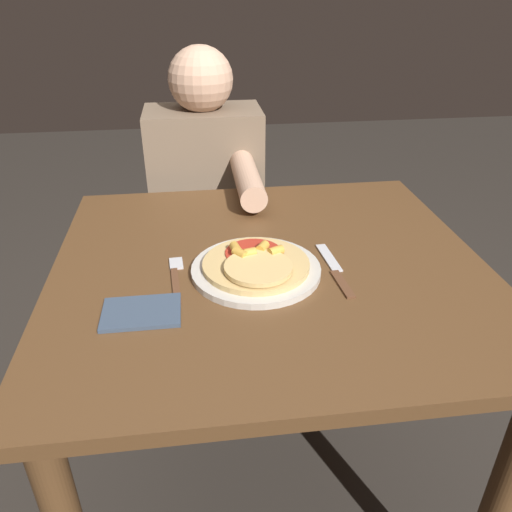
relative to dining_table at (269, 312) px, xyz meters
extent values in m
plane|color=#2D2823|center=(0.00, 0.00, -0.64)|extent=(8.00, 8.00, 0.00)
cube|color=brown|center=(0.00, 0.00, 0.12)|extent=(0.93, 0.87, 0.03)
cylinder|color=brown|center=(-0.40, 0.37, -0.27)|extent=(0.06, 0.06, 0.74)
cylinder|color=brown|center=(0.40, 0.37, -0.27)|extent=(0.06, 0.06, 0.74)
cylinder|color=beige|center=(-0.04, -0.04, 0.14)|extent=(0.27, 0.27, 0.01)
cylinder|color=tan|center=(-0.04, -0.04, 0.15)|extent=(0.22, 0.22, 0.01)
cylinder|color=#B22D1E|center=(-0.04, 0.00, 0.16)|extent=(0.12, 0.12, 0.00)
cylinder|color=#DDB771|center=(-0.04, -0.07, 0.17)|extent=(0.14, 0.14, 0.01)
cylinder|color=gold|center=(0.01, -0.02, 0.17)|extent=(0.04, 0.03, 0.02)
cylinder|color=gold|center=(-0.02, 0.00, 0.17)|extent=(0.03, 0.03, 0.02)
cylinder|color=gold|center=(-0.07, -0.02, 0.17)|extent=(0.04, 0.04, 0.02)
cylinder|color=gold|center=(-0.05, -0.02, 0.17)|extent=(0.03, 0.03, 0.02)
cylinder|color=gold|center=(-0.07, 0.00, 0.17)|extent=(0.03, 0.04, 0.02)
cube|color=brown|center=(-0.20, -0.07, 0.14)|extent=(0.02, 0.13, 0.00)
cube|color=silver|center=(-0.20, 0.02, 0.14)|extent=(0.03, 0.05, 0.00)
cube|color=brown|center=(0.13, -0.11, 0.14)|extent=(0.03, 0.10, 0.00)
cube|color=silver|center=(0.13, 0.00, 0.14)|extent=(0.03, 0.12, 0.00)
cube|color=#38475B|center=(-0.26, -0.15, 0.14)|extent=(0.14, 0.10, 0.01)
cylinder|color=#2D2D38|center=(-0.19, 0.63, -0.40)|extent=(0.11, 0.11, 0.46)
cylinder|color=#2D2D38|center=(-0.03, 0.63, -0.40)|extent=(0.11, 0.11, 0.46)
cube|color=#75604C|center=(-0.11, 0.63, 0.07)|extent=(0.36, 0.22, 0.49)
sphere|color=tan|center=(-0.11, 0.63, 0.40)|extent=(0.19, 0.19, 0.19)
cylinder|color=tan|center=(-0.01, 0.37, 0.18)|extent=(0.07, 0.30, 0.07)
camera|label=1|loc=(-0.15, -0.92, 0.68)|focal=35.00mm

